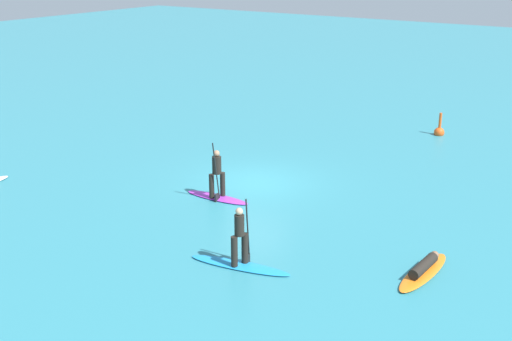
# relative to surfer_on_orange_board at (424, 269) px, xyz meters

# --- Properties ---
(ground_plane) EXTENTS (120.00, 120.00, 0.00)m
(ground_plane) POSITION_rel_surfer_on_orange_board_xyz_m (-8.05, 3.48, -0.14)
(ground_plane) COLOR teal
(ground_plane) RESTS_ON ground
(surfer_on_orange_board) EXTENTS (0.79, 2.86, 0.42)m
(surfer_on_orange_board) POSITION_rel_surfer_on_orange_board_xyz_m (0.00, 0.00, 0.00)
(surfer_on_orange_board) COLOR orange
(surfer_on_orange_board) RESTS_ON ground_plane
(surfer_on_blue_board) EXTENTS (3.13, 1.17, 2.08)m
(surfer_on_blue_board) POSITION_rel_surfer_on_orange_board_xyz_m (-4.51, -2.54, 0.32)
(surfer_on_blue_board) COLOR #1E8CD1
(surfer_on_blue_board) RESTS_ON ground_plane
(surfer_on_purple_board) EXTENTS (2.64, 0.83, 2.28)m
(surfer_on_purple_board) POSITION_rel_surfer_on_orange_board_xyz_m (-8.28, 1.30, 0.44)
(surfer_on_purple_board) COLOR purple
(surfer_on_purple_board) RESTS_ON ground_plane
(marker_buoy) EXTENTS (0.51, 0.51, 1.23)m
(marker_buoy) POSITION_rel_surfer_on_orange_board_xyz_m (-4.46, 14.13, 0.04)
(marker_buoy) COLOR #E55119
(marker_buoy) RESTS_ON ground_plane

